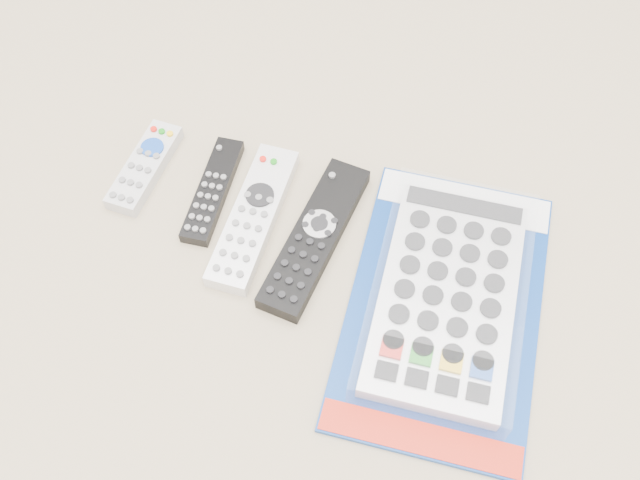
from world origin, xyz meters
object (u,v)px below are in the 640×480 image
(remote_silver_dvd, at_px, (253,217))
(jumbo_remote_packaged, at_px, (447,296))
(remote_large_black, at_px, (315,237))
(remote_small_grey, at_px, (145,167))
(remote_slim_black, at_px, (213,191))

(remote_silver_dvd, distance_m, jumbo_remote_packaged, 0.26)
(remote_large_black, bearing_deg, remote_small_grey, 177.87)
(remote_slim_black, distance_m, remote_large_black, 0.15)
(remote_slim_black, relative_size, remote_large_black, 0.70)
(remote_small_grey, height_order, remote_silver_dvd, remote_silver_dvd)
(remote_small_grey, xyz_separation_m, jumbo_remote_packaged, (0.42, -0.08, 0.01))
(remote_slim_black, distance_m, remote_silver_dvd, 0.07)
(remote_silver_dvd, bearing_deg, jumbo_remote_packaged, -10.16)
(remote_small_grey, relative_size, remote_large_black, 0.63)
(remote_slim_black, xyz_separation_m, remote_large_black, (0.15, -0.03, 0.00))
(jumbo_remote_packaged, bearing_deg, remote_slim_black, 165.52)
(remote_small_grey, height_order, remote_slim_black, remote_small_grey)
(remote_slim_black, xyz_separation_m, jumbo_remote_packaged, (0.32, -0.07, 0.01))
(jumbo_remote_packaged, bearing_deg, remote_large_black, 165.33)
(remote_silver_dvd, bearing_deg, remote_large_black, -4.89)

